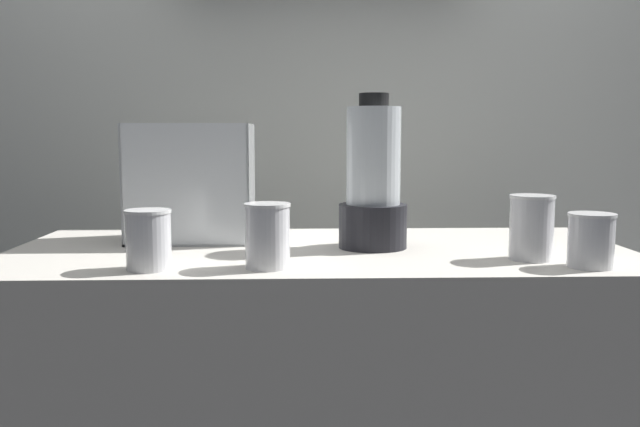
# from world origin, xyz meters

# --- Properties ---
(back_wall_unit) EXTENTS (2.60, 0.24, 2.50)m
(back_wall_unit) POSITION_xyz_m (-0.00, 0.77, 1.26)
(back_wall_unit) COLOR silver
(back_wall_unit) RESTS_ON ground_plane
(carrot_display_bin) EXTENTS (0.29, 0.20, 0.28)m
(carrot_display_bin) POSITION_xyz_m (-0.31, 0.13, 0.99)
(carrot_display_bin) COLOR white
(carrot_display_bin) RESTS_ON counter
(blender_pitcher) EXTENTS (0.16, 0.16, 0.35)m
(blender_pitcher) POSITION_xyz_m (0.12, 0.01, 1.04)
(blender_pitcher) COLOR black
(blender_pitcher) RESTS_ON counter
(juice_cup_carrot_far_left) EXTENTS (0.09, 0.09, 0.12)m
(juice_cup_carrot_far_left) POSITION_xyz_m (-0.34, -0.23, 0.95)
(juice_cup_carrot_far_left) COLOR white
(juice_cup_carrot_far_left) RESTS_ON counter
(juice_cup_carrot_left) EXTENTS (0.09, 0.09, 0.13)m
(juice_cup_carrot_left) POSITION_xyz_m (-0.11, -0.22, 0.96)
(juice_cup_carrot_left) COLOR white
(juice_cup_carrot_left) RESTS_ON counter
(juice_cup_carrot_middle) EXTENTS (0.09, 0.09, 0.13)m
(juice_cup_carrot_middle) POSITION_xyz_m (0.43, -0.15, 0.96)
(juice_cup_carrot_middle) COLOR white
(juice_cup_carrot_middle) RESTS_ON counter
(juice_cup_mango_right) EXTENTS (0.09, 0.09, 0.11)m
(juice_cup_mango_right) POSITION_xyz_m (0.52, -0.23, 0.95)
(juice_cup_mango_right) COLOR white
(juice_cup_mango_right) RESTS_ON counter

